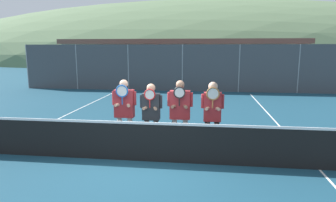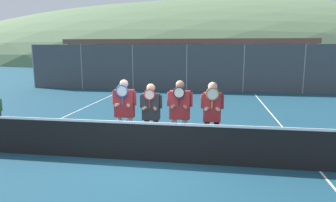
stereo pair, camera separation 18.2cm
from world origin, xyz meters
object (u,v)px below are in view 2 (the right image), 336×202
at_px(player_rightmost, 212,113).
at_px(car_left_of_center, 193,74).
at_px(player_leftmost, 124,108).
at_px(car_center, 276,74).
at_px(player_center_left, 151,112).
at_px(player_center_right, 180,110).
at_px(car_far_left, 116,72).

relative_size(player_rightmost, car_left_of_center, 0.39).
bearing_deg(player_leftmost, car_center, 64.98).
bearing_deg(player_center_left, player_leftmost, 179.03).
distance_m(player_rightmost, car_center, 14.22).
bearing_deg(player_center_right, car_far_left, 114.67).
xyz_separation_m(player_center_left, car_center, (5.61, 13.52, -0.11)).
xyz_separation_m(player_leftmost, car_left_of_center, (0.81, 13.07, -0.22)).
bearing_deg(car_center, player_center_left, -112.52).
relative_size(player_leftmost, player_center_right, 1.00).
bearing_deg(player_leftmost, car_left_of_center, 86.45).
bearing_deg(car_center, car_far_left, -179.08).
bearing_deg(player_rightmost, car_far_left, 117.26).
xyz_separation_m(player_center_left, car_far_left, (-5.40, 13.35, -0.13)).
bearing_deg(player_leftmost, player_center_left, -0.97).
distance_m(player_center_right, player_rightmost, 0.80).
bearing_deg(car_left_of_center, player_rightmost, -83.89).
distance_m(car_left_of_center, car_center, 5.51).
relative_size(car_left_of_center, car_center, 1.03).
height_order(car_far_left, car_left_of_center, car_far_left).
bearing_deg(player_rightmost, car_left_of_center, 96.11).
xyz_separation_m(car_left_of_center, car_center, (5.49, 0.44, 0.04)).
height_order(player_center_right, car_left_of_center, player_center_right).
height_order(player_center_right, car_far_left, player_center_right).
xyz_separation_m(player_center_left, player_rightmost, (1.52, -0.10, 0.05)).
bearing_deg(car_center, player_center_right, -109.84).
bearing_deg(car_center, player_rightmost, -106.69).
bearing_deg(car_left_of_center, player_center_left, -90.50).
height_order(player_center_right, player_rightmost, player_center_right).
height_order(player_rightmost, car_center, player_rightmost).
relative_size(player_center_left, car_far_left, 0.38).
bearing_deg(car_center, player_leftmost, -115.02).
distance_m(player_leftmost, car_center, 14.91).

